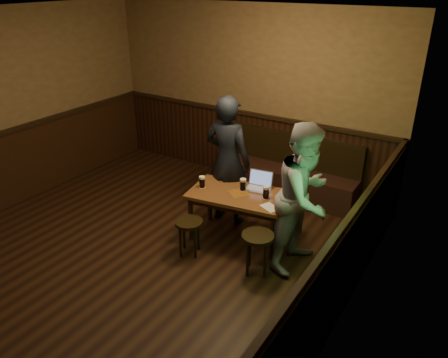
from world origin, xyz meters
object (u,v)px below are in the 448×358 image
pub_table (239,199)px  person_suit (228,161)px  bench (287,176)px  stool_left (189,228)px  pint_mid (243,185)px  stool_right (258,242)px  pint_right (266,192)px  person_grey (305,197)px  pint_left (202,182)px  laptop (259,184)px

pub_table → person_suit: bearing=128.9°
bench → stool_left: size_ratio=4.76×
pint_mid → stool_right: bearing=-47.8°
stool_right → pint_right: 0.69m
stool_left → person_grey: 1.44m
pint_left → person_grey: (1.38, 0.05, 0.14)m
person_suit → laptop: bearing=168.9°
pint_mid → laptop: (0.15, 0.16, -0.02)m
stool_left → laptop: laptop is taller
bench → stool_right: (0.55, -2.01, 0.09)m
laptop → person_grey: bearing=-31.9°
bench → pint_mid: bearing=-89.9°
pint_right → person_grey: 0.57m
stool_right → person_grey: size_ratio=0.29×
person_grey → person_suit: bearing=78.5°
pint_mid → pint_right: (0.35, -0.04, 0.00)m
person_grey → bench: bearing=35.9°
bench → pint_mid: size_ratio=13.74×
bench → laptop: bearing=-83.2°
stool_right → pint_mid: bearing=132.2°
pint_right → laptop: size_ratio=0.46×
pint_mid → stool_left: bearing=-115.1°
pint_mid → person_grey: person_grey is taller
stool_right → person_suit: person_suit is taller
pub_table → laptop: bearing=51.3°
stool_right → laptop: laptop is taller
pint_mid → person_grey: 0.92m
stool_left → bench: bearing=81.1°
person_suit → pub_table: bearing=136.0°
bench → stool_right: 2.09m
stool_right → bench: bearing=105.2°
pint_right → person_suit: size_ratio=0.09×
stool_left → person_grey: size_ratio=0.26×
stool_left → pint_right: bearing=44.9°
stool_right → person_suit: bearing=137.4°
pint_left → person_suit: size_ratio=0.09×
bench → pub_table: size_ratio=1.65×
pint_left → pint_mid: pint_mid is taller
stool_left → pint_mid: 0.88m
stool_right → laptop: size_ratio=1.44×
pint_mid → person_grey: (0.89, -0.16, 0.14)m
pub_table → pint_left: bearing=-175.8°
pub_table → pint_left: (-0.49, -0.11, 0.16)m
stool_left → pint_right: size_ratio=2.88×
pint_mid → pint_left: bearing=-156.8°
laptop → person_grey: (0.74, -0.32, 0.16)m
stool_right → person_grey: (0.34, 0.45, 0.48)m
bench → stool_left: bench is taller
pub_table → person_grey: 0.95m
stool_right → laptop: 0.92m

